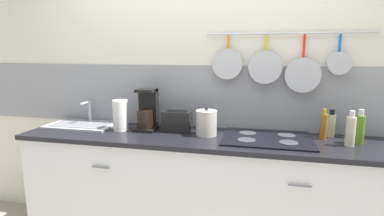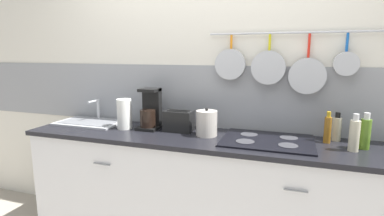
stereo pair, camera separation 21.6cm
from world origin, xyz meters
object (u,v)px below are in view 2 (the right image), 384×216
object	(u,v)px
bottle_vinegar	(354,135)
bottle_sesame_oil	(365,133)
toaster	(179,121)
bottle_olive_oil	(337,128)
bottle_cooking_wine	(328,129)
kettle	(207,123)
coffee_maker	(150,112)
paper_towel_roll	(124,114)

from	to	relation	value
bottle_vinegar	bottle_sesame_oil	xyz separation A→B (m)	(0.08, 0.07, -0.00)
toaster	bottle_olive_oil	size ratio (longest dim) A/B	1.20
toaster	bottle_cooking_wine	bearing A→B (deg)	1.74
toaster	kettle	distance (m)	0.25
bottle_cooking_wine	kettle	bearing A→B (deg)	-173.90
toaster	coffee_maker	bearing A→B (deg)	178.59
bottle_olive_oil	kettle	bearing A→B (deg)	-169.62
bottle_sesame_oil	bottle_cooking_wine	bearing A→B (deg)	162.37
paper_towel_roll	bottle_olive_oil	xyz separation A→B (m)	(1.60, 0.18, -0.03)
paper_towel_roll	bottle_cooking_wine	bearing A→B (deg)	3.86
bottle_vinegar	bottle_sesame_oil	distance (m)	0.10
kettle	toaster	bearing A→B (deg)	167.03
coffee_maker	bottle_sesame_oil	xyz separation A→B (m)	(1.56, -0.04, -0.03)
toaster	bottle_cooking_wine	size ratio (longest dim) A/B	1.10
kettle	bottle_cooking_wine	xyz separation A→B (m)	(0.84, 0.09, 0.00)
bottle_olive_oil	bottle_sesame_oil	distance (m)	0.21
coffee_maker	kettle	bearing A→B (deg)	-7.22
coffee_maker	kettle	xyz separation A→B (m)	(0.50, -0.06, -0.04)
bottle_olive_oil	bottle_vinegar	bearing A→B (deg)	-71.29
bottle_sesame_oil	kettle	bearing A→B (deg)	-178.84
toaster	bottle_vinegar	xyz separation A→B (m)	(1.23, -0.11, 0.02)
toaster	bottle_vinegar	bearing A→B (deg)	-5.03
paper_towel_roll	bottle_olive_oil	bearing A→B (deg)	6.41
bottle_vinegar	toaster	bearing A→B (deg)	174.97
bottle_cooking_wine	paper_towel_roll	bearing A→B (deg)	-176.14
bottle_cooking_wine	bottle_olive_oil	xyz separation A→B (m)	(0.07, 0.08, -0.01)
bottle_olive_oil	bottle_vinegar	size ratio (longest dim) A/B	0.84
bottle_cooking_wine	coffee_maker	bearing A→B (deg)	-178.85
toaster	bottle_olive_oil	distance (m)	1.16
kettle	bottle_olive_oil	distance (m)	0.92
bottle_cooking_wine	bottle_sesame_oil	xyz separation A→B (m)	(0.22, -0.07, 0.01)
toaster	kettle	world-z (taller)	kettle
kettle	bottle_vinegar	size ratio (longest dim) A/B	0.89
kettle	bottle_vinegar	bearing A→B (deg)	-2.99
coffee_maker	bottle_sesame_oil	world-z (taller)	coffee_maker
paper_towel_roll	bottle_olive_oil	distance (m)	1.61
paper_towel_roll	bottle_sesame_oil	bearing A→B (deg)	1.15
paper_towel_roll	bottle_vinegar	size ratio (longest dim) A/B	1.02
bottle_cooking_wine	bottle_sesame_oil	bearing A→B (deg)	-17.63
kettle	bottle_sesame_oil	size ratio (longest dim) A/B	0.90
kettle	bottle_cooking_wine	size ratio (longest dim) A/B	0.97
coffee_maker	bottle_sesame_oil	bearing A→B (deg)	-1.53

